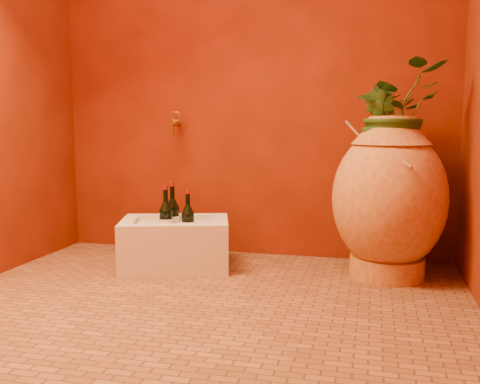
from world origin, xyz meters
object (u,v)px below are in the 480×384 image
(wine_bottle_a, at_px, (173,218))
(wine_bottle_b, at_px, (166,221))
(amphora, at_px, (389,198))
(stone_basin, at_px, (175,245))
(wine_bottle_c, at_px, (188,224))
(wall_tap, at_px, (175,123))

(wine_bottle_a, bearing_deg, wine_bottle_b, -97.73)
(amphora, distance_m, stone_basin, 1.23)
(wine_bottle_a, bearing_deg, stone_basin, -59.89)
(stone_basin, xyz_separation_m, wine_bottle_b, (-0.05, -0.01, 0.14))
(wine_bottle_c, bearing_deg, wine_bottle_a, 144.46)
(amphora, height_order, wine_bottle_a, amphora)
(amphora, bearing_deg, wine_bottle_c, -173.27)
(wine_bottle_a, height_order, wall_tap, wall_tap)
(amphora, distance_m, wine_bottle_c, 1.12)
(amphora, xyz_separation_m, wall_tap, (-1.33, 0.27, 0.41))
(amphora, height_order, wall_tap, wall_tap)
(wall_tap, bearing_deg, stone_basin, -70.24)
(amphora, distance_m, wall_tap, 1.41)
(amphora, height_order, wine_bottle_c, amphora)
(stone_basin, height_order, wine_bottle_a, wine_bottle_a)
(wine_bottle_b, relative_size, wine_bottle_c, 1.06)
(wine_bottle_c, relative_size, wall_tap, 1.91)
(wine_bottle_b, xyz_separation_m, wall_tap, (-0.08, 0.39, 0.57))
(amphora, xyz_separation_m, wine_bottle_b, (-1.24, -0.12, -0.16))
(wall_tap, bearing_deg, wine_bottle_b, -77.66)
(stone_basin, bearing_deg, wine_bottle_c, -14.44)
(wine_bottle_b, distance_m, wine_bottle_c, 0.14)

